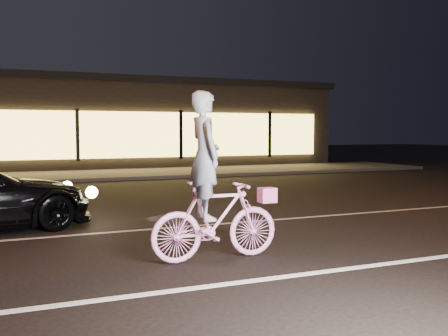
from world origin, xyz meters
name	(u,v)px	position (x,y,z in m)	size (l,w,h in m)	color
ground	(191,254)	(0.00, 0.00, 0.00)	(90.00, 90.00, 0.00)	black
lane_stripe_near	(232,283)	(0.00, -1.50, 0.00)	(60.00, 0.12, 0.01)	silver
lane_stripe_far	(156,229)	(0.00, 2.00, 0.00)	(60.00, 0.10, 0.01)	gray
sidewalk	(83,175)	(0.00, 13.00, 0.06)	(30.00, 4.00, 0.12)	#383533
storefront	(68,123)	(0.00, 18.97, 2.15)	(25.40, 8.42, 4.20)	black
cyclist	(213,201)	(0.17, -0.43, 0.82)	(1.84, 0.63, 2.32)	#FF39B1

